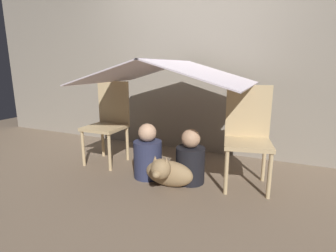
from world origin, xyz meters
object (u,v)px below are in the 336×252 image
(dog, at_px, (167,172))
(person_front, at_px, (148,155))
(chair_left, at_px, (109,119))
(chair_right, at_px, (248,133))
(person_second, at_px, (190,160))

(dog, bearing_deg, person_front, 152.32)
(chair_left, distance_m, person_front, 0.74)
(chair_right, bearing_deg, chair_left, 168.56)
(dog, bearing_deg, person_second, 53.01)
(chair_right, distance_m, person_front, 1.01)
(chair_right, height_order, person_front, chair_right)
(chair_left, xyz_separation_m, person_second, (1.08, -0.18, -0.29))
(person_second, height_order, dog, person_second)
(chair_left, bearing_deg, dog, -23.29)
(person_front, xyz_separation_m, person_second, (0.44, 0.06, -0.01))
(chair_right, height_order, person_second, chair_right)
(chair_right, xyz_separation_m, person_second, (-0.50, -0.18, -0.29))
(person_front, relative_size, person_second, 1.05)
(chair_left, relative_size, dog, 1.98)
(chair_left, relative_size, person_front, 1.68)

